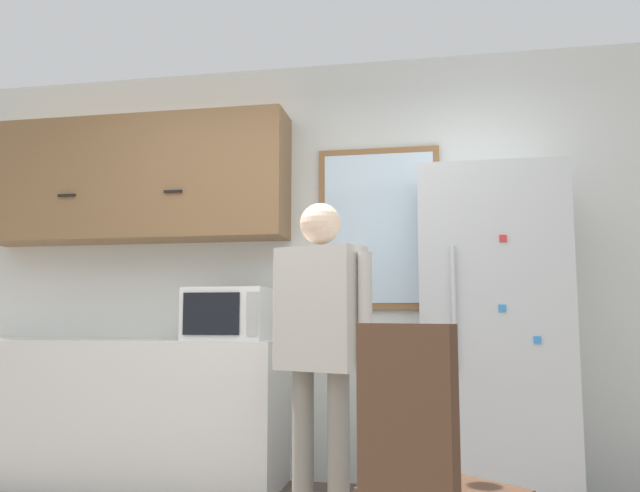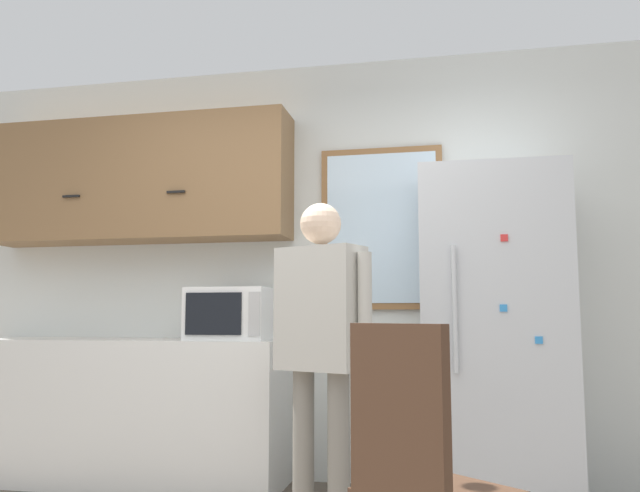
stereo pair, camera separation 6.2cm
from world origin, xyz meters
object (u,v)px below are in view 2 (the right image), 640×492
Objects in this scene: chair at (420,470)px; person at (321,326)px; microwave at (232,314)px; refrigerator at (494,336)px.

person is at bearing -25.36° from chair.
microwave is 2.06m from chair.
microwave is 1.55m from refrigerator.
person reaches higher than chair.
refrigerator is 1.62m from chair.
refrigerator is (1.55, -0.06, -0.12)m from microwave.
refrigerator is at bearing 50.56° from person.
person is at bearing -151.83° from refrigerator.
person reaches higher than microwave.
person is 1.27m from chair.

